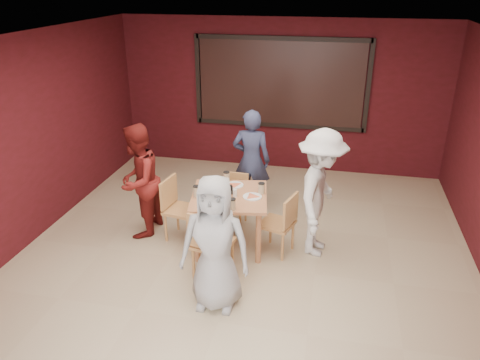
% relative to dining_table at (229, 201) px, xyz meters
% --- Properties ---
extents(floor, '(7.00, 7.00, 0.00)m').
position_rel_dining_table_xyz_m(floor, '(0.24, -0.44, -0.69)').
color(floor, tan).
rests_on(floor, ground).
extents(window_blinds, '(3.00, 0.02, 1.50)m').
position_rel_dining_table_xyz_m(window_blinds, '(0.24, 3.01, 0.96)').
color(window_blinds, black).
extents(dining_table, '(1.14, 1.14, 0.93)m').
position_rel_dining_table_xyz_m(dining_table, '(0.00, 0.00, 0.00)').
color(dining_table, '#BA774C').
rests_on(dining_table, floor).
extents(chair_front, '(0.52, 0.52, 0.92)m').
position_rel_dining_table_xyz_m(chair_front, '(-0.05, -0.79, -0.16)').
color(chair_front, tan).
rests_on(chair_front, floor).
extents(chair_back, '(0.40, 0.40, 0.78)m').
position_rel_dining_table_xyz_m(chair_back, '(-0.08, 0.67, -0.24)').
color(chair_back, tan).
rests_on(chair_back, floor).
extents(chair_left, '(0.49, 0.49, 0.89)m').
position_rel_dining_table_xyz_m(chair_left, '(-0.78, 0.09, -0.18)').
color(chair_left, tan).
rests_on(chair_left, floor).
extents(chair_right, '(0.52, 0.52, 0.86)m').
position_rel_dining_table_xyz_m(chair_right, '(0.72, -0.03, -0.20)').
color(chair_right, tan).
rests_on(chair_right, floor).
extents(diner_front, '(0.79, 0.52, 1.58)m').
position_rel_dining_table_xyz_m(diner_front, '(0.14, -1.24, 0.11)').
color(diner_front, '#A3A3A3').
rests_on(diner_front, floor).
extents(diner_back, '(0.60, 0.40, 1.63)m').
position_rel_dining_table_xyz_m(diner_back, '(0.06, 1.21, 0.13)').
color(diner_back, '#303756').
rests_on(diner_back, floor).
extents(diner_left, '(0.64, 0.81, 1.63)m').
position_rel_dining_table_xyz_m(diner_left, '(-1.33, 0.10, 0.13)').
color(diner_left, maroon).
rests_on(diner_left, floor).
extents(diner_right, '(0.79, 1.19, 1.72)m').
position_rel_dining_table_xyz_m(diner_right, '(1.19, 0.13, 0.18)').
color(diner_right, silver).
rests_on(diner_right, floor).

